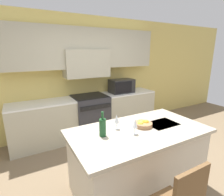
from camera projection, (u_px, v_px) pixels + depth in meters
name	position (u px, v px, depth m)	size (l,w,h in m)	color
ground_plane	(140.00, 185.00, 2.58)	(10.00, 10.00, 0.00)	#7A664C
back_cabinetry	(84.00, 66.00, 4.01)	(10.00, 0.46, 2.70)	#DBC166
back_counter	(90.00, 115.00, 4.08)	(3.38, 0.62, 0.92)	#B2AD93
range_stove	(90.00, 115.00, 4.06)	(0.76, 0.70, 0.94)	#2D2D33
microwave	(122.00, 86.00, 4.33)	(0.58, 0.37, 0.33)	black
kitchen_island	(138.00, 158.00, 2.45)	(1.85, 1.01, 0.89)	beige
wine_bottle	(103.00, 127.00, 2.13)	(0.09, 0.09, 0.31)	#194723
wine_glass_near	(135.00, 124.00, 2.17)	(0.07, 0.07, 0.21)	white
wine_glass_far	(117.00, 119.00, 2.32)	(0.07, 0.07, 0.21)	white
fruit_bowl	(143.00, 124.00, 2.43)	(0.25, 0.25, 0.09)	#996B47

